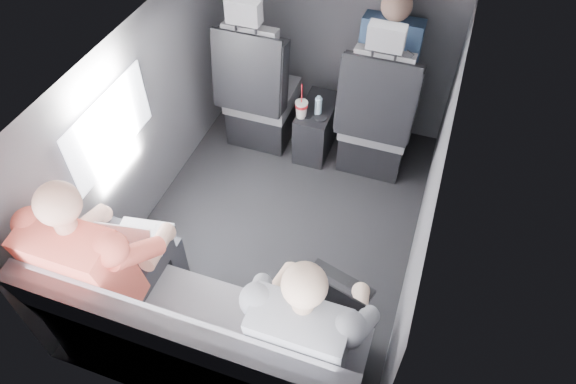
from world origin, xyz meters
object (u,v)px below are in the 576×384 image
(water_bottle, at_px, (318,106))
(passenger_rear_left, at_px, (106,261))
(rear_bench, at_px, (206,344))
(front_seat_right, at_px, (376,123))
(passenger_rear_right, at_px, (309,328))
(passenger_front_right, at_px, (388,61))
(center_console, at_px, (317,128))
(soda_cup, at_px, (301,109))
(front_seat_left, at_px, (260,98))
(laptop_white, at_px, (136,238))
(laptop_black, at_px, (332,296))

(water_bottle, bearing_deg, passenger_rear_left, -107.94)
(water_bottle, bearing_deg, rear_bench, -90.71)
(front_seat_right, distance_m, passenger_rear_right, 1.82)
(passenger_rear_right, distance_m, passenger_front_right, 2.07)
(center_console, relative_size, passenger_front_right, 0.57)
(soda_cup, relative_size, passenger_rear_right, 0.23)
(front_seat_right, height_order, rear_bench, front_seat_right)
(front_seat_right, xyz_separation_m, soda_cup, (-0.53, -0.11, 0.07))
(front_seat_left, distance_m, water_bottle, 0.48)
(front_seat_right, bearing_deg, rear_bench, -103.31)
(laptop_white, bearing_deg, front_seat_left, 88.19)
(rear_bench, distance_m, passenger_front_right, 2.25)
(passenger_front_right, bearing_deg, water_bottle, -144.11)
(laptop_white, height_order, passenger_rear_right, passenger_rear_right)
(water_bottle, height_order, passenger_rear_left, passenger_rear_left)
(laptop_white, relative_size, passenger_rear_left, 0.25)
(front_seat_right, height_order, water_bottle, front_seat_right)
(water_bottle, height_order, passenger_front_right, passenger_front_right)
(front_seat_left, relative_size, center_console, 2.64)
(passenger_rear_right, height_order, passenger_front_right, passenger_front_right)
(laptop_white, xyz_separation_m, passenger_front_right, (0.93, 1.87, 0.13))
(front_seat_left, xyz_separation_m, laptop_black, (1.02, -1.61, 0.23))
(center_console, height_order, water_bottle, water_bottle)
(soda_cup, distance_m, passenger_rear_right, 1.81)
(passenger_rear_right, bearing_deg, soda_cup, 109.31)
(front_seat_right, relative_size, water_bottle, 8.25)
(front_seat_right, relative_size, center_console, 2.64)
(passenger_front_right, bearing_deg, laptop_black, -85.78)
(laptop_white, bearing_deg, water_bottle, 71.66)
(soda_cup, xyz_separation_m, water_bottle, (0.11, 0.07, -0.00))
(front_seat_left, xyz_separation_m, soda_cup, (0.37, -0.11, 0.07))
(laptop_black, height_order, passenger_rear_right, passenger_rear_right)
(front_seat_right, relative_size, soda_cup, 4.48)
(front_seat_left, distance_m, passenger_front_right, 0.98)
(front_seat_right, distance_m, soda_cup, 0.55)
(soda_cup, bearing_deg, rear_bench, -87.39)
(rear_bench, relative_size, soda_cup, 5.67)
(rear_bench, bearing_deg, soda_cup, 92.61)
(center_console, xyz_separation_m, laptop_white, (-0.50, -1.66, 0.43))
(soda_cup, bearing_deg, laptop_black, -66.73)
(front_seat_right, distance_m, water_bottle, 0.43)
(passenger_rear_left, bearing_deg, laptop_black, 9.90)
(center_console, distance_m, laptop_black, 1.80)
(rear_bench, xyz_separation_m, soda_cup, (-0.08, 1.80, 0.16))
(water_bottle, xyz_separation_m, passenger_rear_left, (-0.57, -1.77, 0.19))
(soda_cup, bearing_deg, center_console, 60.81)
(water_bottle, xyz_separation_m, laptop_black, (0.54, -1.58, 0.16))
(center_console, height_order, passenger_rear_right, passenger_rear_right)
(passenger_rear_right, bearing_deg, water_bottle, 105.46)
(rear_bench, distance_m, passenger_rear_right, 0.61)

